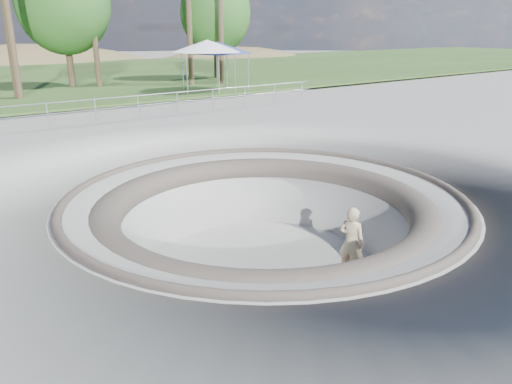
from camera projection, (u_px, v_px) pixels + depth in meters
ground at (265, 197)px, 12.75m from camera, size 180.00×180.00×0.00m
skate_bowl at (264, 261)px, 13.32m from camera, size 14.00×14.00×4.10m
distant_hills at (1, 124)px, 60.53m from camera, size 103.20×45.00×28.60m
safety_railing at (95, 110)px, 21.64m from camera, size 25.00×0.06×1.03m
skateboard at (349, 277)px, 12.51m from camera, size 0.83×0.26×0.09m
skater at (351, 242)px, 12.22m from camera, size 0.62×0.77×1.83m
canopy_white at (207, 46)px, 30.86m from camera, size 5.64×5.64×3.12m
canopy_blue at (217, 48)px, 31.31m from camera, size 5.74×5.74×2.99m
bushy_tree_mid at (63, 3)px, 32.67m from camera, size 6.13×5.57×8.84m
bushy_tree_right at (216, 13)px, 38.48m from camera, size 5.58×5.07×8.04m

